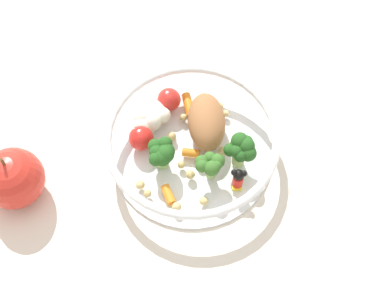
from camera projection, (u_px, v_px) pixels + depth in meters
name	position (u px, v px, depth m)	size (l,w,h in m)	color
ground_plane	(199.00, 158.00, 0.72)	(2.40, 2.40, 0.00)	silver
food_container	(189.00, 139.00, 0.70)	(0.22, 0.22, 0.06)	white
loose_apple	(13.00, 178.00, 0.66)	(0.08, 0.08, 0.09)	red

